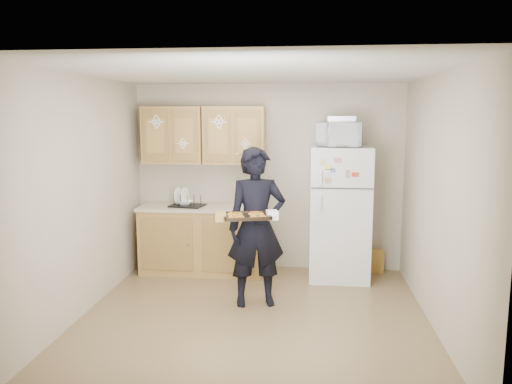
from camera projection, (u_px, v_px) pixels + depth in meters
floor at (254, 318)px, 5.20m from camera, size 3.60×3.60×0.00m
ceiling at (253, 72)px, 4.82m from camera, size 3.60×3.60×0.00m
wall_back at (268, 178)px, 6.78m from camera, size 3.60×0.04×2.50m
wall_front at (223, 246)px, 3.24m from camera, size 3.60×0.04×2.50m
wall_left at (82, 197)px, 5.19m from camera, size 0.04×3.60×2.50m
wall_right at (438, 203)px, 4.82m from camera, size 0.04×3.60×2.50m
refrigerator at (339, 213)px, 6.38m from camera, size 0.75×0.70×1.70m
base_cabinet at (203, 240)px, 6.68m from camera, size 1.60×0.60×0.86m
countertop at (202, 207)px, 6.61m from camera, size 1.64×0.64×0.04m
upper_cab_left at (174, 135)px, 6.64m from camera, size 0.80×0.33×0.75m
upper_cab_right at (234, 135)px, 6.55m from camera, size 0.80×0.33×0.75m
cereal_box at (376, 261)px, 6.67m from camera, size 0.20×0.07×0.32m
person at (257, 227)px, 5.45m from camera, size 0.72×0.57×1.75m
baking_tray at (246, 217)px, 5.15m from camera, size 0.55×0.46×0.04m
pizza_front_left at (236, 217)px, 5.05m from camera, size 0.16×0.16×0.02m
pizza_front_right at (258, 216)px, 5.08m from camera, size 0.16×0.16×0.02m
pizza_back_left at (235, 214)px, 5.21m from camera, size 0.16×0.16×0.02m
pizza_back_right at (256, 213)px, 5.24m from camera, size 0.16×0.16×0.02m
microwave at (340, 134)px, 6.18m from camera, size 0.59×0.44×0.30m
foil_pan at (342, 119)px, 6.18m from camera, size 0.36×0.27×0.07m
dish_rack at (187, 200)px, 6.56m from camera, size 0.47×0.38×0.17m
bowl at (185, 203)px, 6.57m from camera, size 0.22×0.22×0.05m
soap_bottle at (240, 200)px, 6.48m from camera, size 0.09×0.09×0.19m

